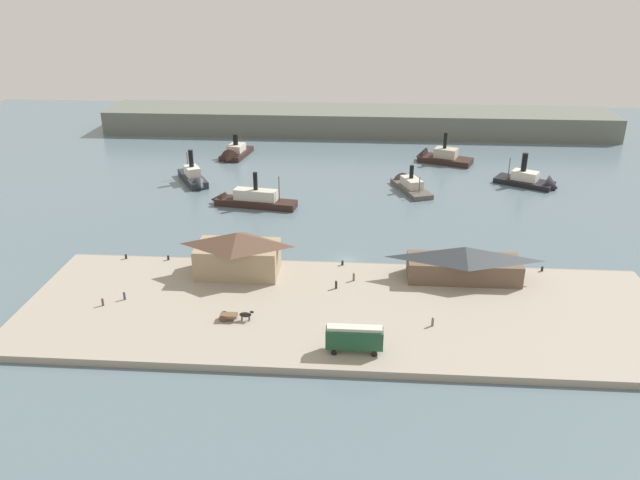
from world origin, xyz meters
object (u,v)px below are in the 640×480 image
(pedestrian_by_tram, at_px, (354,277))
(pedestrian_walking_west, at_px, (336,285))
(pedestrian_at_waters_edge, at_px, (433,322))
(mooring_post_center_west, at_px, (126,257))
(ferry_moored_east, at_px, (438,157))
(horse_cart, at_px, (235,315))
(mooring_post_center_east, at_px, (168,258))
(pedestrian_walking_east, at_px, (124,296))
(ferry_near_quay, at_px, (533,182))
(mooring_post_east, at_px, (342,263))
(ferry_outer_harbor, at_px, (408,184))
(ferry_moored_west, at_px, (234,154))
(street_tram, at_px, (354,337))
(mooring_post_west, at_px, (542,269))
(ferry_shed_west_terminal, at_px, (464,263))
(ferry_approaching_west, at_px, (194,178))
(ferry_shed_east_terminal, at_px, (238,253))
(pedestrian_near_cart, at_px, (103,302))
(ferry_mid_harbor, at_px, (248,200))

(pedestrian_by_tram, bearing_deg, pedestrian_walking_west, -133.15)
(pedestrian_at_waters_edge, bearing_deg, mooring_post_center_west, 159.83)
(pedestrian_by_tram, bearing_deg, ferry_moored_east, 74.02)
(horse_cart, distance_m, mooring_post_center_east, 28.36)
(horse_cart, distance_m, pedestrian_walking_east, 21.37)
(pedestrian_at_waters_edge, distance_m, ferry_near_quay, 84.61)
(mooring_post_east, distance_m, ferry_outer_harbor, 53.90)
(ferry_moored_west, bearing_deg, mooring_post_center_west, -94.73)
(street_tram, distance_m, mooring_post_west, 46.49)
(ferry_shed_west_terminal, bearing_deg, ferry_approaching_west, 139.68)
(pedestrian_at_waters_edge, height_order, mooring_post_east, pedestrian_at_waters_edge)
(ferry_moored_east, bearing_deg, pedestrian_by_tram, -105.98)
(ferry_moored_east, bearing_deg, pedestrian_walking_west, -107.28)
(pedestrian_walking_east, distance_m, mooring_post_east, 41.00)
(pedestrian_walking_west, height_order, ferry_near_quay, ferry_near_quay)
(mooring_post_center_west, bearing_deg, ferry_outer_harbor, 41.28)
(mooring_post_west, distance_m, mooring_post_center_west, 81.48)
(pedestrian_at_waters_edge, bearing_deg, ferry_shed_east_terminal, 154.43)
(pedestrian_near_cart, distance_m, ferry_outer_harbor, 90.13)
(ferry_shed_east_terminal, bearing_deg, mooring_post_center_west, 168.53)
(mooring_post_west, xyz_separation_m, ferry_outer_harbor, (-22.59, 51.47, -0.53))
(ferry_shed_east_terminal, height_order, pedestrian_at_waters_edge, ferry_shed_east_terminal)
(ferry_approaching_west, bearing_deg, ferry_mid_harbor, -42.22)
(horse_cart, xyz_separation_m, pedestrian_walking_west, (16.09, 12.34, -0.14))
(mooring_post_east, xyz_separation_m, ferry_outer_harbor, (15.66, 51.57, -0.53))
(pedestrian_walking_east, xyz_separation_m, ferry_near_quay, (87.17, 72.29, -0.64))
(ferry_near_quay, bearing_deg, ferry_moored_east, 136.89)
(ferry_approaching_west, bearing_deg, mooring_post_center_east, -81.01)
(street_tram, relative_size, mooring_post_east, 9.53)
(street_tram, xyz_separation_m, ferry_moored_west, (-39.73, 107.46, -2.46))
(ferry_shed_west_terminal, xyz_separation_m, pedestrian_near_cart, (-63.06, -14.77, -2.57))
(mooring_post_center_west, relative_size, ferry_moored_west, 0.05)
(mooring_post_center_east, distance_m, ferry_outer_harbor, 72.11)
(pedestrian_walking_west, xyz_separation_m, mooring_post_west, (39.02, 9.94, -0.33))
(mooring_post_east, relative_size, ferry_mid_harbor, 0.04)
(pedestrian_at_waters_edge, bearing_deg, pedestrian_walking_west, 143.84)
(mooring_post_east, bearing_deg, pedestrian_walking_east, -156.11)
(street_tram, relative_size, pedestrian_at_waters_edge, 5.17)
(mooring_post_center_east, bearing_deg, pedestrian_by_tram, -9.85)
(pedestrian_at_waters_edge, xyz_separation_m, pedestrian_walking_east, (-52.93, 5.07, -0.02))
(pedestrian_at_waters_edge, distance_m, mooring_post_west, 31.54)
(pedestrian_by_tram, xyz_separation_m, pedestrian_at_waters_edge, (13.09, -15.16, -0.02))
(mooring_post_center_east, bearing_deg, horse_cart, -51.16)
(ferry_shed_west_terminal, relative_size, mooring_post_west, 23.35)
(horse_cart, relative_size, pedestrian_near_cart, 3.63)
(horse_cart, relative_size, pedestrian_by_tram, 3.31)
(pedestrian_near_cart, height_order, pedestrian_by_tram, pedestrian_by_tram)
(ferry_moored_west, bearing_deg, ferry_outer_harbor, -26.22)
(street_tram, height_order, ferry_approaching_west, ferry_approaching_west)
(ferry_shed_east_terminal, xyz_separation_m, ferry_near_quay, (69.24, 60.62, -4.14))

